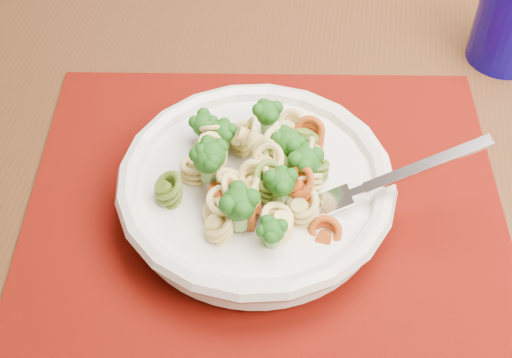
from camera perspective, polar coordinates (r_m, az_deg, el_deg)
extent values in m
cube|color=#4A2614|center=(0.75, -2.79, 4.37)|extent=(1.53, 1.26, 0.04)
cube|color=#620E04|center=(0.66, 0.73, -1.29)|extent=(0.49, 0.42, 0.00)
cylinder|color=silver|center=(0.64, 0.00, -2.04)|extent=(0.10, 0.10, 0.01)
cylinder|color=silver|center=(0.63, 0.00, -1.01)|extent=(0.22, 0.22, 0.03)
torus|color=silver|center=(0.62, 0.00, -0.17)|extent=(0.24, 0.24, 0.02)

